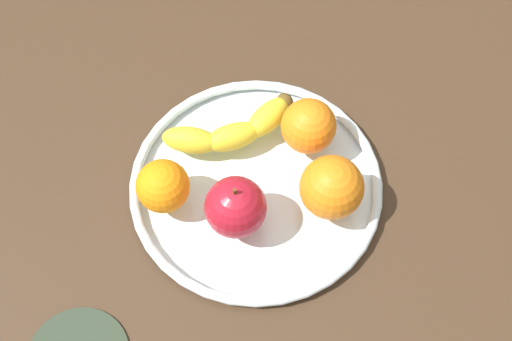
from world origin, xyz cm
name	(u,v)px	position (x,y,z in cm)	size (l,w,h in cm)	color
ground_plane	(256,197)	(0.00, 0.00, -2.00)	(144.37, 144.37, 4.00)	#3E2A1B
fruit_bowl	(256,186)	(0.00, 0.00, 0.92)	(30.75, 30.75, 1.80)	silver
banana	(233,130)	(-1.52, 6.87, 3.44)	(17.85, 7.49, 3.28)	yellow
apple	(236,207)	(-3.25, -4.49, 5.38)	(7.15, 7.15, 7.95)	#AE1727
orange_front_right	(308,126)	(7.36, 4.55, 5.18)	(6.76, 6.76, 6.76)	orange
orange_front_left	(163,184)	(-10.96, 0.23, 4.96)	(6.32, 6.32, 6.32)	orange
orange_back_right	(332,187)	(7.97, -4.27, 5.55)	(7.51, 7.51, 7.51)	orange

